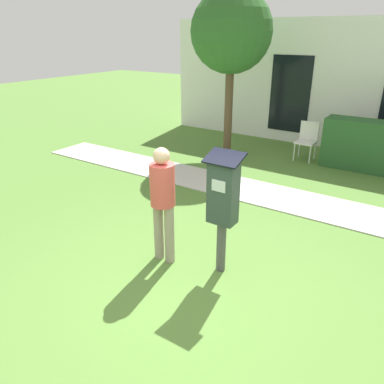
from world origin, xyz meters
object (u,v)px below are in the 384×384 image
at_px(parking_meter, 223,198).
at_px(outdoor_chair_middle, 353,142).
at_px(outdoor_chair_left, 307,138).
at_px(person_standing, 163,197).

relative_size(parking_meter, outdoor_chair_middle, 1.77).
bearing_deg(outdoor_chair_left, outdoor_chair_middle, 18.16).
distance_m(outdoor_chair_left, outdoor_chair_middle, 1.02).
bearing_deg(parking_meter, outdoor_chair_left, 96.13).
xyz_separation_m(parking_meter, outdoor_chair_middle, (0.45, 5.35, -0.49)).
height_order(person_standing, outdoor_chair_left, person_standing).
xyz_separation_m(parking_meter, person_standing, (-0.75, -0.21, -0.09)).
xyz_separation_m(outdoor_chair_left, outdoor_chair_middle, (1.00, 0.20, 0.00)).
relative_size(person_standing, outdoor_chair_left, 1.76).
xyz_separation_m(parking_meter, outdoor_chair_left, (-0.55, 5.15, -0.49)).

